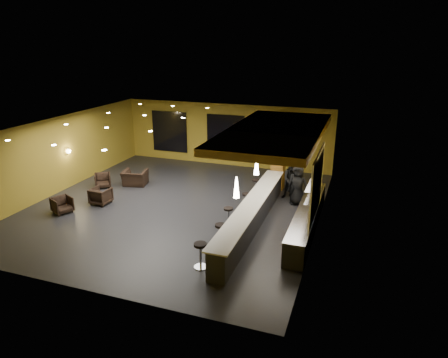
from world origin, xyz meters
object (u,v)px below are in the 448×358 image
(pendant_0, at_px, (236,187))
(bar_stool_0, at_px, (200,252))
(staff_c, at_px, (298,185))
(bar_stool_2, at_px, (228,214))
(armchair_a, at_px, (62,205))
(armchair_c, at_px, (103,180))
(armchair_d, at_px, (135,178))
(pendant_2, at_px, (272,149))
(bar_stool_4, at_px, (256,185))
(column, at_px, (279,154))
(bar_counter, at_px, (252,216))
(bar_stool_1, at_px, (221,232))
(pendant_1, at_px, (257,166))
(armchair_b, at_px, (101,196))
(bar_stool_3, at_px, (246,199))
(staff_b, at_px, (292,180))
(prep_counter, at_px, (307,220))
(staff_a, at_px, (295,185))

(pendant_0, xyz_separation_m, bar_stool_0, (-0.76, -1.27, -1.81))
(staff_c, height_order, bar_stool_2, staff_c)
(armchair_a, xyz_separation_m, armchair_c, (-0.25, 3.16, 0.01))
(pendant_0, xyz_separation_m, armchair_d, (-6.76, 4.74, -1.98))
(pendant_2, bearing_deg, armchair_c, -172.61)
(armchair_a, distance_m, bar_stool_4, 8.46)
(armchair_d, relative_size, bar_stool_4, 1.56)
(column, height_order, bar_stool_0, column)
(bar_counter, bearing_deg, bar_stool_1, -111.03)
(bar_stool_0, bearing_deg, bar_stool_4, 90.12)
(bar_counter, height_order, armchair_d, bar_counter)
(pendant_1, xyz_separation_m, armchair_a, (-7.83, -1.71, -2.01))
(armchair_a, height_order, armchair_d, armchair_d)
(pendant_2, bearing_deg, column, 90.00)
(bar_stool_4, bearing_deg, pendant_0, -81.93)
(armchair_b, bearing_deg, bar_stool_3, -163.96)
(bar_counter, bearing_deg, bar_stool_2, -173.12)
(armchair_c, height_order, bar_stool_0, bar_stool_0)
(armchair_b, bearing_deg, armchair_d, -90.68)
(staff_c, distance_m, armchair_b, 8.62)
(armchair_c, relative_size, bar_stool_1, 0.94)
(pendant_1, xyz_separation_m, staff_b, (0.88, 2.99, -1.44))
(armchair_a, bearing_deg, staff_b, -36.42)
(armchair_a, distance_m, bar_stool_2, 7.01)
(pendant_0, height_order, bar_stool_2, pendant_0)
(prep_counter, bearing_deg, staff_c, 107.38)
(bar_stool_1, bearing_deg, pendant_1, 73.46)
(pendant_2, bearing_deg, armchair_b, -157.49)
(prep_counter, bearing_deg, bar_stool_1, -140.34)
(bar_counter, relative_size, bar_stool_2, 10.77)
(column, distance_m, armchair_d, 7.15)
(bar_stool_0, bearing_deg, prep_counter, 53.81)
(armchair_c, relative_size, bar_stool_3, 1.05)
(bar_counter, relative_size, armchair_c, 10.62)
(column, xyz_separation_m, armchair_a, (-7.83, -5.81, -1.41))
(column, bearing_deg, bar_stool_0, -95.50)
(armchair_d, bearing_deg, armchair_c, 18.47)
(staff_a, height_order, bar_stool_1, staff_a)
(armchair_b, xyz_separation_m, bar_stool_3, (6.20, 1.50, 0.10))
(prep_counter, relative_size, bar_stool_4, 8.15)
(staff_b, xyz_separation_m, bar_stool_3, (-1.59, -1.85, -0.45))
(staff_a, distance_m, staff_c, 0.15)
(bar_counter, relative_size, bar_stool_0, 9.44)
(bar_stool_2, bearing_deg, pendant_0, -64.36)
(bar_counter, distance_m, armchair_c, 8.32)
(bar_stool_2, bearing_deg, bar_stool_4, 87.81)
(pendant_0, height_order, bar_stool_1, pendant_0)
(armchair_d, bearing_deg, bar_stool_4, 174.51)
(pendant_2, bearing_deg, bar_stool_3, -117.41)
(staff_a, distance_m, armchair_c, 9.27)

